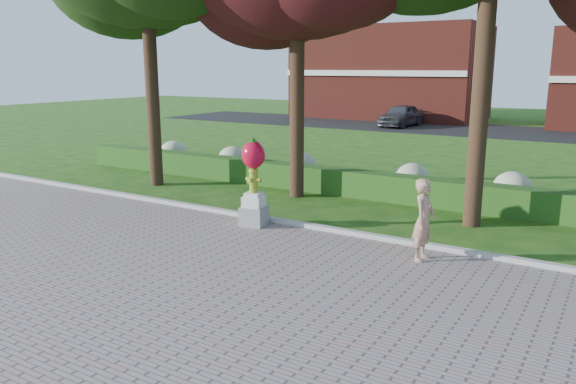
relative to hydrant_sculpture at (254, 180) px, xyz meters
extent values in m
plane|color=#1D4A12|center=(1.18, -2.50, -1.21)|extent=(100.00, 100.00, 0.00)
cube|color=gray|center=(1.18, -6.50, -1.19)|extent=(40.00, 14.00, 0.04)
cube|color=#ADADA5|center=(1.18, 0.50, -1.13)|extent=(40.00, 0.18, 0.15)
cube|color=#194614|center=(1.18, 4.50, -0.81)|extent=(24.00, 0.70, 0.80)
ellipsoid|color=#B4BB8F|center=(-7.82, 5.50, -0.66)|extent=(1.10, 1.10, 0.99)
ellipsoid|color=#B4BB8F|center=(-4.82, 5.50, -0.66)|extent=(1.10, 1.10, 0.99)
ellipsoid|color=#B4BB8F|center=(-1.82, 5.50, -0.66)|extent=(1.10, 1.10, 0.99)
ellipsoid|color=#B4BB8F|center=(2.18, 5.50, -0.66)|extent=(1.10, 1.10, 0.99)
ellipsoid|color=#B4BB8F|center=(5.18, 5.50, -0.66)|extent=(1.10, 1.10, 0.99)
cube|color=black|center=(1.18, 25.50, -1.20)|extent=(50.00, 8.00, 0.02)
cube|color=maroon|center=(-8.82, 31.50, 2.29)|extent=(14.00, 8.00, 7.00)
cylinder|color=black|center=(-5.82, 2.50, 2.15)|extent=(0.44, 0.44, 6.72)
cylinder|color=black|center=(-0.82, 3.50, 1.87)|extent=(0.44, 0.44, 6.16)
cylinder|color=black|center=(4.68, 3.00, 2.43)|extent=(0.44, 0.44, 7.28)
cube|color=gray|center=(0.00, 0.00, -0.93)|extent=(0.69, 0.69, 0.48)
cube|color=silver|center=(0.00, 0.00, -0.55)|extent=(0.56, 0.56, 0.27)
cube|color=silver|center=(0.00, 0.00, -0.37)|extent=(0.45, 0.45, 0.10)
cylinder|color=olive|center=(0.00, 0.00, -0.05)|extent=(0.21, 0.21, 0.54)
ellipsoid|color=olive|center=(0.00, 0.00, 0.22)|extent=(0.25, 0.25, 0.18)
cylinder|color=olive|center=(-0.15, 0.00, 0.01)|extent=(0.12, 0.11, 0.11)
cylinder|color=olive|center=(0.15, 0.00, 0.01)|extent=(0.12, 0.11, 0.11)
cylinder|color=olive|center=(0.00, -0.14, 0.01)|extent=(0.12, 0.12, 0.12)
cylinder|color=olive|center=(0.00, 0.00, 0.30)|extent=(0.08, 0.08, 0.05)
ellipsoid|color=#B60925|center=(0.00, 0.00, 0.63)|extent=(0.60, 0.54, 0.70)
ellipsoid|color=#B60925|center=(-0.17, 0.00, 0.61)|extent=(0.30, 0.30, 0.45)
ellipsoid|color=#B60925|center=(0.17, 0.00, 0.61)|extent=(0.30, 0.30, 0.45)
cylinder|color=#156016|center=(0.00, 0.00, 0.98)|extent=(0.10, 0.10, 0.12)
ellipsoid|color=#156016|center=(0.00, 0.00, 0.95)|extent=(0.23, 0.23, 0.08)
imported|color=tan|center=(4.48, -0.33, -0.31)|extent=(0.43, 0.64, 1.72)
imported|color=#3E4045|center=(-5.45, 25.11, -0.45)|extent=(2.08, 4.48, 1.49)
camera|label=1|loc=(7.91, -11.25, 2.76)|focal=35.00mm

